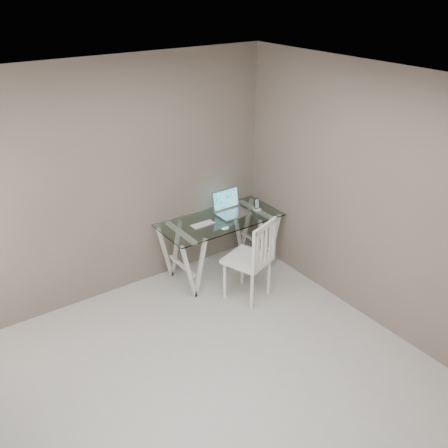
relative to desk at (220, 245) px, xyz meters
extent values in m
plane|color=#B5B2AD|center=(-1.18, -1.85, -0.38)|extent=(4.50, 4.50, 0.00)
cube|color=white|center=(-1.18, -1.85, 2.32)|extent=(4.00, 4.50, 0.02)
cube|color=#716359|center=(-1.18, 0.40, 0.97)|extent=(4.00, 0.02, 2.70)
cube|color=#716359|center=(0.82, -1.85, 0.97)|extent=(0.02, 4.50, 2.70)
cube|color=silver|center=(0.00, 0.00, 0.36)|extent=(1.50, 0.70, 0.01)
cube|color=silver|center=(-0.55, 0.00, -0.02)|extent=(0.24, 0.62, 0.72)
cube|color=silver|center=(0.55, 0.00, -0.02)|extent=(0.24, 0.62, 0.72)
cube|color=white|center=(-0.04, -0.61, 0.11)|extent=(0.59, 0.59, 0.04)
cylinder|color=white|center=(-0.15, -0.85, -0.15)|extent=(0.04, 0.04, 0.47)
cylinder|color=white|center=(0.20, -0.72, -0.15)|extent=(0.04, 0.04, 0.47)
cylinder|color=white|center=(-0.28, -0.50, -0.15)|extent=(0.04, 0.04, 0.47)
cylinder|color=white|center=(0.07, -0.37, -0.15)|extent=(0.04, 0.04, 0.47)
cube|color=white|center=(0.03, -0.81, 0.37)|extent=(0.44, 0.19, 0.52)
cube|color=#BABABE|center=(0.21, 0.03, 0.37)|extent=(0.39, 0.27, 0.02)
cube|color=#19D899|center=(0.21, 0.18, 0.51)|extent=(0.39, 0.06, 0.26)
cube|color=silver|center=(-0.25, 0.00, 0.37)|extent=(0.30, 0.13, 0.01)
ellipsoid|color=white|center=(-0.10, -0.26, 0.38)|extent=(0.11, 0.06, 0.03)
cube|color=white|center=(0.54, -0.04, 0.37)|extent=(0.08, 0.08, 0.02)
cube|color=black|center=(0.54, -0.03, 0.44)|extent=(0.06, 0.03, 0.13)
camera|label=1|loc=(-3.06, -4.47, 3.04)|focal=40.00mm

